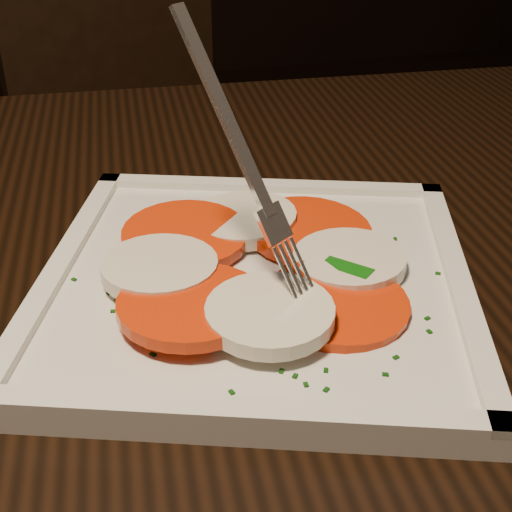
{
  "coord_description": "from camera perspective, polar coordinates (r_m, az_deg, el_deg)",
  "views": [
    {
      "loc": [
        0.17,
        -0.38,
        1.02
      ],
      "look_at": [
        0.28,
        0.01,
        0.78
      ],
      "focal_mm": 50.0,
      "sensor_mm": 36.0,
      "label": 1
    }
  ],
  "objects": [
    {
      "name": "table",
      "position": [
        0.6,
        -10.2,
        -8.19
      ],
      "size": [
        1.27,
        0.9,
        0.75
      ],
      "rotation": [
        0.0,
        0.0,
        -0.09
      ],
      "color": "black",
      "rests_on": "ground"
    },
    {
      "name": "chair",
      "position": [
        1.39,
        -9.34,
        10.0
      ],
      "size": [
        0.52,
        0.52,
        0.93
      ],
      "rotation": [
        0.0,
        0.0,
        0.28
      ],
      "color": "black",
      "rests_on": "ground"
    },
    {
      "name": "caprese_salad",
      "position": [
        0.48,
        -0.03,
        -0.65
      ],
      "size": [
        0.24,
        0.22,
        0.02
      ],
      "color": "red",
      "rests_on": "plate"
    },
    {
      "name": "plate",
      "position": [
        0.48,
        0.0,
        -2.28
      ],
      "size": [
        0.36,
        0.36,
        0.01
      ],
      "primitive_type": "cube",
      "rotation": [
        0.0,
        0.0,
        -0.35
      ],
      "color": "silver",
      "rests_on": "table"
    },
    {
      "name": "fork",
      "position": [
        0.43,
        -2.5,
        8.81
      ],
      "size": [
        0.09,
        0.11,
        0.16
      ],
      "primitive_type": null,
      "rotation": [
        0.0,
        0.0,
        0.58
      ],
      "color": "white",
      "rests_on": "caprese_salad"
    }
  ]
}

